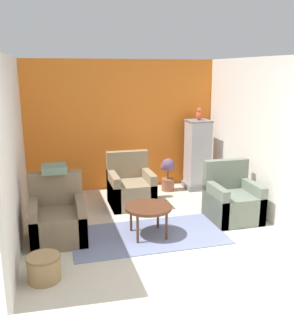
# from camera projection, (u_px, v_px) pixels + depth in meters

# --- Properties ---
(ground_plane) EXTENTS (20.00, 20.00, 0.00)m
(ground_plane) POSITION_uv_depth(u_px,v_px,m) (191.00, 287.00, 4.08)
(ground_plane) COLOR beige
(ground_plane) RESTS_ON ground
(wall_back_accent) EXTENTS (3.79, 0.06, 2.49)m
(wall_back_accent) POSITION_uv_depth(u_px,v_px,m) (122.00, 126.00, 7.25)
(wall_back_accent) COLOR orange
(wall_back_accent) RESTS_ON ground_plane
(wall_left) EXTENTS (0.06, 3.70, 2.49)m
(wall_left) POSITION_uv_depth(u_px,v_px,m) (13.00, 150.00, 5.02)
(wall_left) COLOR silver
(wall_left) RESTS_ON ground_plane
(wall_right) EXTENTS (0.06, 3.70, 2.49)m
(wall_right) POSITION_uv_depth(u_px,v_px,m) (260.00, 138.00, 5.96)
(wall_right) COLOR silver
(wall_right) RESTS_ON ground_plane
(area_rug) EXTENTS (2.16, 1.13, 0.01)m
(area_rug) POSITION_uv_depth(u_px,v_px,m) (148.00, 235.00, 5.33)
(area_rug) COLOR slate
(area_rug) RESTS_ON ground_plane
(coffee_table) EXTENTS (0.66, 0.66, 0.45)m
(coffee_table) POSITION_uv_depth(u_px,v_px,m) (148.00, 209.00, 5.23)
(coffee_table) COLOR #512D1E
(coffee_table) RESTS_ON ground_plane
(armchair_left) EXTENTS (0.73, 0.74, 0.91)m
(armchair_left) POSITION_uv_depth(u_px,v_px,m) (58.00, 220.00, 5.14)
(armchair_left) COLOR #7A664C
(armchair_left) RESTS_ON ground_plane
(armchair_right) EXTENTS (0.73, 0.74, 0.91)m
(armchair_right) POSITION_uv_depth(u_px,v_px,m) (232.00, 201.00, 5.87)
(armchair_right) COLOR slate
(armchair_right) RESTS_ON ground_plane
(armchair_middle) EXTENTS (0.73, 0.74, 0.91)m
(armchair_middle) POSITION_uv_depth(u_px,v_px,m) (131.00, 188.00, 6.49)
(armchair_middle) COLOR #8E7A5B
(armchair_middle) RESTS_ON ground_plane
(birdcage) EXTENTS (0.47, 0.47, 1.36)m
(birdcage) POSITION_uv_depth(u_px,v_px,m) (197.00, 155.00, 7.32)
(birdcage) COLOR slate
(birdcage) RESTS_ON ground_plane
(parrot) EXTENTS (0.11, 0.20, 0.24)m
(parrot) POSITION_uv_depth(u_px,v_px,m) (199.00, 114.00, 7.12)
(parrot) COLOR #D14C2D
(parrot) RESTS_ON birdcage
(potted_plant) EXTENTS (0.27, 0.25, 0.64)m
(potted_plant) POSITION_uv_depth(u_px,v_px,m) (168.00, 173.00, 7.25)
(potted_plant) COLOR brown
(potted_plant) RESTS_ON ground_plane
(wicker_basket) EXTENTS (0.39, 0.39, 0.29)m
(wicker_basket) POSITION_uv_depth(u_px,v_px,m) (44.00, 267.00, 4.17)
(wicker_basket) COLOR #A37F51
(wicker_basket) RESTS_ON ground_plane
(throw_pillow) EXTENTS (0.34, 0.34, 0.10)m
(throw_pillow) POSITION_uv_depth(u_px,v_px,m) (54.00, 169.00, 5.22)
(throw_pillow) COLOR slate
(throw_pillow) RESTS_ON armchair_left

